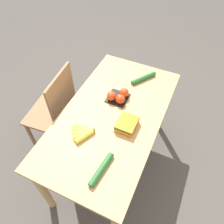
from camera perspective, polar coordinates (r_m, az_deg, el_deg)
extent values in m
plane|color=#4C4742|center=(2.32, 0.00, -12.61)|extent=(12.00, 12.00, 0.00)
cube|color=tan|center=(1.69, 0.00, -0.98)|extent=(1.36, 0.74, 0.03)
cylinder|color=tan|center=(2.33, 13.44, 1.51)|extent=(0.06, 0.06, 0.73)
cylinder|color=tan|center=(1.89, -17.60, -18.73)|extent=(0.06, 0.06, 0.73)
cylinder|color=tan|center=(2.44, -0.50, 6.11)|extent=(0.06, 0.06, 0.73)
cube|color=#8E6642|center=(2.20, -15.87, -0.37)|extent=(0.45, 0.44, 0.03)
cube|color=#8E6642|center=(1.92, -12.75, 3.29)|extent=(0.39, 0.06, 0.51)
cylinder|color=#8E6642|center=(2.53, -16.11, 0.42)|extent=(0.04, 0.04, 0.42)
cylinder|color=#8E6642|center=(2.37, -20.38, -5.85)|extent=(0.04, 0.04, 0.42)
cylinder|color=#8E6642|center=(2.39, -9.19, -1.64)|extent=(0.04, 0.04, 0.42)
cylinder|color=#8E6642|center=(2.22, -13.19, -8.51)|extent=(0.04, 0.04, 0.42)
sphere|color=brown|center=(1.57, -5.06, -4.83)|extent=(0.04, 0.04, 0.04)
cylinder|color=yellow|center=(1.59, -7.58, -4.27)|extent=(0.07, 0.15, 0.04)
cylinder|color=yellow|center=(1.58, -7.71, -4.78)|extent=(0.10, 0.15, 0.04)
cylinder|color=yellow|center=(1.57, -7.70, -5.30)|extent=(0.12, 0.14, 0.04)
cylinder|color=yellow|center=(1.56, -7.53, -5.80)|extent=(0.14, 0.12, 0.04)
cylinder|color=yellow|center=(1.55, -7.22, -6.25)|extent=(0.15, 0.10, 0.04)
cube|color=black|center=(1.79, 1.49, 3.68)|extent=(0.16, 0.16, 0.01)
sphere|color=red|center=(1.72, 2.18, 3.42)|extent=(0.08, 0.08, 0.08)
sphere|color=red|center=(1.78, 3.17, 5.07)|extent=(0.08, 0.08, 0.08)
sphere|color=red|center=(1.75, -0.16, 4.20)|extent=(0.08, 0.08, 0.08)
cube|color=orange|center=(1.59, 3.92, -3.26)|extent=(0.16, 0.14, 0.06)
cube|color=#145123|center=(1.57, 3.96, -2.82)|extent=(0.16, 0.14, 0.02)
cylinder|color=#236028|center=(1.96, 8.24, 8.75)|extent=(0.23, 0.17, 0.04)
cylinder|color=#236028|center=(1.42, -2.80, -14.72)|extent=(0.25, 0.07, 0.04)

